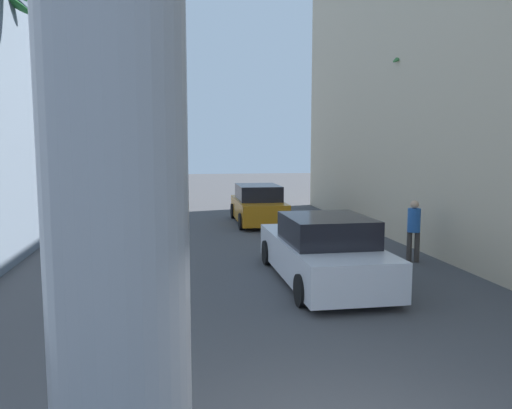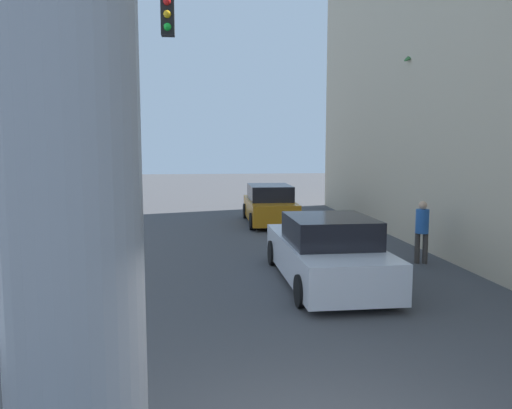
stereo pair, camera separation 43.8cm
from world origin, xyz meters
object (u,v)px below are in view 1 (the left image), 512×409
(neon_sign_pole, at_px, (111,8))
(car_lead, at_px, (322,251))
(palm_tree_mid_right, at_px, (413,116))
(pedestrian_far_left, at_px, (85,207))
(traffic_light_mast, at_px, (11,81))
(pedestrian_mid_right, at_px, (414,226))
(car_far, at_px, (258,205))

(neon_sign_pole, relative_size, car_lead, 1.84)
(neon_sign_pole, bearing_deg, palm_tree_mid_right, 56.93)
(pedestrian_far_left, bearing_deg, traffic_light_mast, -87.33)
(palm_tree_mid_right, xyz_separation_m, pedestrian_mid_right, (-1.75, -3.76, -3.18))
(pedestrian_far_left, bearing_deg, neon_sign_pole, -79.57)
(car_far, bearing_deg, pedestrian_mid_right, -68.04)
(pedestrian_mid_right, height_order, pedestrian_far_left, pedestrian_mid_right)
(car_far, bearing_deg, pedestrian_far_left, -170.09)
(traffic_light_mast, distance_m, car_far, 12.51)
(palm_tree_mid_right, distance_m, pedestrian_mid_right, 5.22)
(traffic_light_mast, height_order, pedestrian_far_left, traffic_light_mast)
(neon_sign_pole, relative_size, pedestrian_mid_right, 5.56)
(traffic_light_mast, distance_m, pedestrian_far_left, 9.78)
(car_far, height_order, pedestrian_mid_right, pedestrian_mid_right)
(car_far, relative_size, palm_tree_mid_right, 0.67)
(pedestrian_far_left, bearing_deg, car_far, 9.91)
(neon_sign_pole, xyz_separation_m, car_lead, (3.69, 7.70, -3.21))
(traffic_light_mast, relative_size, car_lead, 1.19)
(car_far, height_order, pedestrian_far_left, pedestrian_far_left)
(car_lead, relative_size, pedestrian_mid_right, 3.02)
(palm_tree_mid_right, bearing_deg, car_lead, -132.07)
(neon_sign_pole, bearing_deg, car_lead, 64.40)
(car_lead, bearing_deg, pedestrian_far_left, 130.05)
(pedestrian_mid_right, bearing_deg, palm_tree_mid_right, 64.99)
(car_far, xyz_separation_m, palm_tree_mid_right, (4.74, -3.66, 3.41))
(car_lead, xyz_separation_m, car_far, (0.01, 8.92, 0.03))
(traffic_light_mast, bearing_deg, car_lead, 13.02)
(palm_tree_mid_right, bearing_deg, pedestrian_mid_right, -115.01)
(neon_sign_pole, distance_m, car_lead, 9.12)
(traffic_light_mast, xyz_separation_m, palm_tree_mid_right, (10.87, 6.68, -0.08))
(neon_sign_pole, distance_m, car_far, 17.32)
(traffic_light_mast, xyz_separation_m, car_lead, (6.11, 1.41, -3.52))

